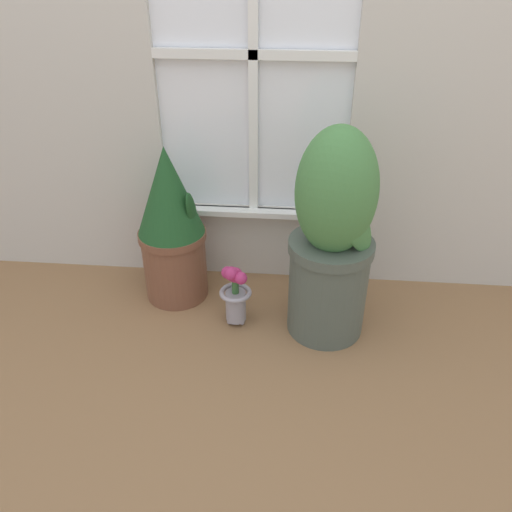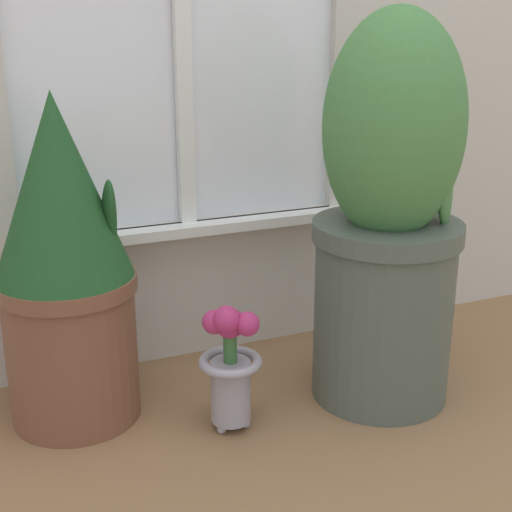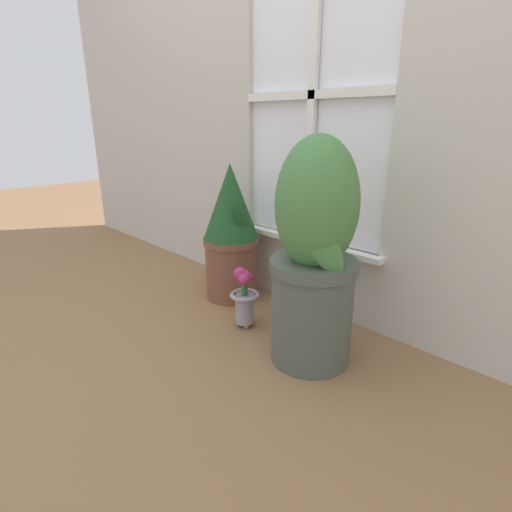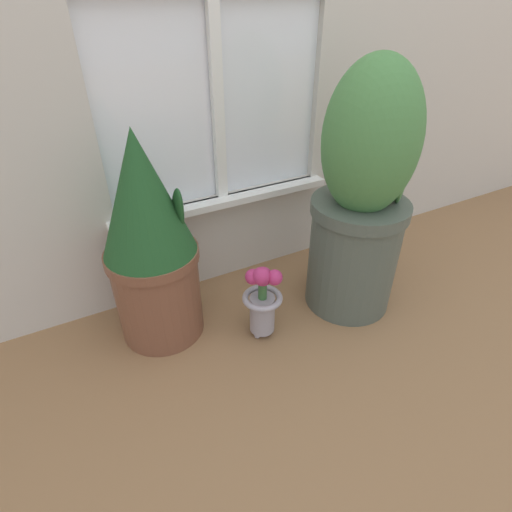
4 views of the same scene
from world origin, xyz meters
name	(u,v)px [view 1 (image 1 of 4)]	position (x,y,z in m)	size (l,w,h in m)	color
ground_plane	(242,345)	(0.00, 0.00, 0.00)	(10.00, 10.00, 0.00)	olive
potted_plant_left	(172,225)	(-0.32, 0.31, 0.34)	(0.28, 0.28, 0.68)	brown
potted_plant_right	(332,240)	(0.32, 0.14, 0.41)	(0.33, 0.33, 0.83)	#4C564C
flower_vase	(235,292)	(-0.04, 0.13, 0.15)	(0.13, 0.13, 0.28)	#99939E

